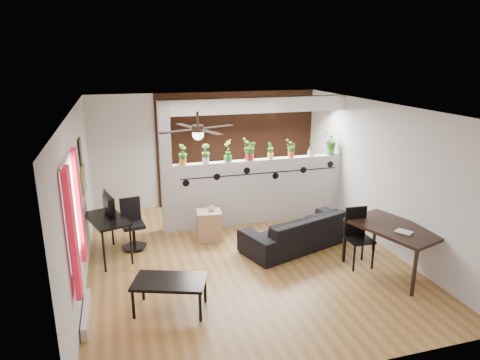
# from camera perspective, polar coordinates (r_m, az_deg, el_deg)

# --- Properties ---
(room_shell) EXTENTS (6.30, 7.10, 2.90)m
(room_shell) POSITION_cam_1_polar(r_m,az_deg,el_deg) (7.14, 0.46, -0.77)
(room_shell) COLOR brown
(room_shell) RESTS_ON ground
(partition_wall) EXTENTS (3.60, 0.18, 1.35)m
(partition_wall) POSITION_cam_1_polar(r_m,az_deg,el_deg) (8.92, 2.63, -1.45)
(partition_wall) COLOR #BCBCC1
(partition_wall) RESTS_ON ground
(ceiling_header) EXTENTS (3.60, 0.18, 0.30)m
(ceiling_header) POSITION_cam_1_polar(r_m,az_deg,el_deg) (8.54, 2.79, 9.96)
(ceiling_header) COLOR white
(ceiling_header) RESTS_ON room_shell
(pier_column) EXTENTS (0.22, 0.20, 2.60)m
(pier_column) POSITION_cam_1_polar(r_m,az_deg,el_deg) (8.35, -9.84, 1.54)
(pier_column) COLOR #BCBCC1
(pier_column) RESTS_ON ground
(brick_panel) EXTENTS (3.90, 0.05, 2.60)m
(brick_panel) POSITION_cam_1_polar(r_m,az_deg,el_deg) (10.11, 0.00, 4.38)
(brick_panel) COLOR #974C2B
(brick_panel) RESTS_ON ground
(vine_decal) EXTENTS (3.31, 0.01, 0.30)m
(vine_decal) POSITION_cam_1_polar(r_m,az_deg,el_deg) (8.72, 2.87, 0.90)
(vine_decal) COLOR black
(vine_decal) RESTS_ON partition_wall
(window_assembly) EXTENTS (0.09, 1.30, 1.55)m
(window_assembly) POSITION_cam_1_polar(r_m,az_deg,el_deg) (5.69, -21.33, -4.25)
(window_assembly) COLOR white
(window_assembly) RESTS_ON room_shell
(baseboard_heater) EXTENTS (0.08, 1.00, 0.18)m
(baseboard_heater) POSITION_cam_1_polar(r_m,az_deg,el_deg) (6.31, -19.80, -16.40)
(baseboard_heater) COLOR beige
(baseboard_heater) RESTS_ON ground
(corkboard) EXTENTS (0.03, 0.60, 0.45)m
(corkboard) POSITION_cam_1_polar(r_m,az_deg,el_deg) (7.79, -20.14, 0.06)
(corkboard) COLOR #987549
(corkboard) RESTS_ON room_shell
(framed_art) EXTENTS (0.03, 0.34, 0.44)m
(framed_art) POSITION_cam_1_polar(r_m,az_deg,el_deg) (7.62, -20.54, 3.56)
(framed_art) COLOR #8C7259
(framed_art) RESTS_ON room_shell
(ceiling_fan) EXTENTS (1.19, 1.19, 0.43)m
(ceiling_fan) POSITION_cam_1_polar(r_m,az_deg,el_deg) (6.43, -5.64, 6.55)
(ceiling_fan) COLOR black
(ceiling_fan) RESTS_ON room_shell
(potted_plant_0) EXTENTS (0.25, 0.26, 0.40)m
(potted_plant_0) POSITION_cam_1_polar(r_m,az_deg,el_deg) (8.32, -7.67, 3.46)
(potted_plant_0) COLOR orange
(potted_plant_0) RESTS_ON partition_wall
(potted_plant_1) EXTENTS (0.22, 0.19, 0.38)m
(potted_plant_1) POSITION_cam_1_polar(r_m,az_deg,el_deg) (8.40, -4.62, 3.61)
(potted_plant_1) COLOR silver
(potted_plant_1) RESTS_ON partition_wall
(potted_plant_2) EXTENTS (0.23, 0.26, 0.45)m
(potted_plant_2) POSITION_cam_1_polar(r_m,az_deg,el_deg) (8.49, -1.63, 4.01)
(potted_plant_2) COLOR #338A32
(potted_plant_2) RESTS_ON partition_wall
(potted_plant_3) EXTENTS (0.27, 0.29, 0.45)m
(potted_plant_3) POSITION_cam_1_polar(r_m,az_deg,el_deg) (8.61, 1.28, 4.22)
(potted_plant_3) COLOR #B21C27
(potted_plant_3) RESTS_ON partition_wall
(potted_plant_4) EXTENTS (0.17, 0.20, 0.37)m
(potted_plant_4) POSITION_cam_1_polar(r_m,az_deg,el_deg) (8.77, 4.11, 4.10)
(potted_plant_4) COLOR #D4C94A
(potted_plant_4) RESTS_ON partition_wall
(potted_plant_5) EXTENTS (0.23, 0.23, 0.38)m
(potted_plant_5) POSITION_cam_1_polar(r_m,az_deg,el_deg) (8.93, 6.84, 4.29)
(potted_plant_5) COLOR #DF4A1A
(potted_plant_5) RESTS_ON partition_wall
(potted_plant_6) EXTENTS (0.14, 0.18, 0.36)m
(potted_plant_6) POSITION_cam_1_polar(r_m,az_deg,el_deg) (9.11, 9.46, 4.37)
(potted_plant_6) COLOR silver
(potted_plant_6) RESTS_ON partition_wall
(potted_plant_7) EXTENTS (0.32, 0.29, 0.48)m
(potted_plant_7) POSITION_cam_1_polar(r_m,az_deg,el_deg) (9.30, 12.00, 4.86)
(potted_plant_7) COLOR green
(potted_plant_7) RESTS_ON partition_wall
(sofa) EXTENTS (2.20, 1.41, 0.60)m
(sofa) POSITION_cam_1_polar(r_m,az_deg,el_deg) (7.98, 7.76, -6.66)
(sofa) COLOR black
(sofa) RESTS_ON ground
(cube_shelf) EXTENTS (0.51, 0.47, 0.56)m
(cube_shelf) POSITION_cam_1_polar(r_m,az_deg,el_deg) (8.21, -4.12, -6.01)
(cube_shelf) COLOR #A17A55
(cube_shelf) RESTS_ON ground
(cup) EXTENTS (0.14, 0.14, 0.10)m
(cup) POSITION_cam_1_polar(r_m,az_deg,el_deg) (8.10, -3.82, -3.82)
(cup) COLOR gray
(cup) RESTS_ON cube_shelf
(computer_desk) EXTENTS (0.84, 1.14, 0.74)m
(computer_desk) POSITION_cam_1_polar(r_m,az_deg,el_deg) (7.66, -17.35, -5.31)
(computer_desk) COLOR black
(computer_desk) RESTS_ON ground
(monitor) EXTENTS (0.36, 0.15, 0.20)m
(monitor) POSITION_cam_1_polar(r_m,az_deg,el_deg) (7.75, -17.45, -3.72)
(monitor) COLOR black
(monitor) RESTS_ON computer_desk
(office_chair) EXTENTS (0.47, 0.47, 0.91)m
(office_chair) POSITION_cam_1_polar(r_m,az_deg,el_deg) (8.03, -14.11, -6.10)
(office_chair) COLOR black
(office_chair) RESTS_ON ground
(dining_table) EXTENTS (1.25, 1.61, 0.77)m
(dining_table) POSITION_cam_1_polar(r_m,az_deg,el_deg) (7.31, 19.91, -6.44)
(dining_table) COLOR black
(dining_table) RESTS_ON ground
(book) EXTENTS (0.28, 0.30, 0.02)m
(book) POSITION_cam_1_polar(r_m,az_deg,el_deg) (7.00, 20.74, -6.72)
(book) COLOR gray
(book) RESTS_ON dining_table
(folding_chair) EXTENTS (0.42, 0.42, 0.99)m
(folding_chair) POSITION_cam_1_polar(r_m,az_deg,el_deg) (7.42, 15.38, -6.61)
(folding_chair) COLOR black
(folding_chair) RESTS_ON ground
(coffee_table) EXTENTS (1.11, 0.84, 0.46)m
(coffee_table) POSITION_cam_1_polar(r_m,az_deg,el_deg) (6.07, -9.36, -13.45)
(coffee_table) COLOR black
(coffee_table) RESTS_ON ground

